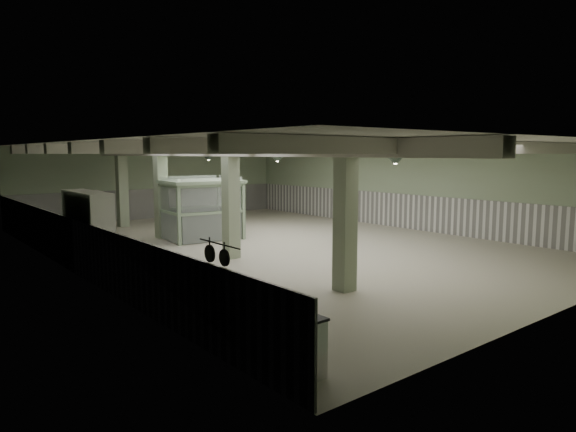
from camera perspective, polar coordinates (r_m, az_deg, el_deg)
floor at (r=18.55m, az=-1.44°, el=-3.20°), size 20.00×20.00×0.00m
ceiling at (r=18.26m, az=-1.47°, el=7.99°), size 14.00×20.00×0.02m
wall_back at (r=26.94m, az=-14.52°, el=3.60°), size 14.00×0.02×3.60m
wall_front at (r=12.06m, az=28.80°, el=-0.90°), size 14.00×0.02×3.60m
wall_left at (r=15.14m, az=-23.00°, el=0.84°), size 0.02×20.00×3.60m
wall_right at (r=23.23m, az=12.41°, el=3.16°), size 0.02×20.00×3.60m
wainscot_left at (r=15.28m, az=-22.72°, el=-3.07°), size 0.05×19.90×1.50m
wainscot_right at (r=23.30m, az=12.30°, el=0.59°), size 0.05×19.90×1.50m
wainscot_back at (r=26.99m, az=-14.43°, el=1.38°), size 13.90×0.05×1.50m
girder at (r=16.86m, az=-8.29°, el=7.26°), size 0.45×19.90×0.40m
beam_a at (r=13.12m, az=19.02°, el=7.24°), size 13.90×0.35×0.32m
beam_b at (r=14.61m, az=10.63°, el=7.43°), size 13.90×0.35×0.32m
beam_c at (r=16.34m, az=3.91°, el=7.47°), size 13.90×0.35×0.32m
beam_d at (r=18.26m, az=-1.47°, el=7.43°), size 13.90×0.35×0.32m
beam_e at (r=20.30m, az=-5.80°, el=7.34°), size 13.90×0.35×0.32m
beam_f at (r=22.44m, az=-9.31°, el=7.25°), size 13.90×0.35×0.32m
beam_g at (r=24.64m, az=-12.21°, el=7.15°), size 13.90×0.35×0.32m
column_a at (r=12.18m, az=6.38°, el=-0.01°), size 0.42×0.42×3.60m
column_b at (r=16.07m, az=-6.38°, el=1.67°), size 0.42×0.42×3.60m
column_c at (r=20.45m, az=-13.94°, el=2.63°), size 0.42×0.42×3.60m
column_d at (r=24.13m, az=-17.96°, el=3.12°), size 0.42×0.42×3.60m
hook_rail at (r=8.18m, az=-7.68°, el=-3.08°), size 0.02×1.20×0.02m
pendant_front at (r=14.99m, az=11.85°, el=5.97°), size 0.44×0.44×0.22m
pendant_mid at (r=18.96m, az=-1.18°, el=6.29°), size 0.44×0.44×0.22m
pendant_back at (r=23.12m, az=-8.83°, el=6.33°), size 0.44×0.44×0.22m
prep_counter at (r=9.21m, az=-7.40°, el=-10.84°), size 0.81×4.64×0.91m
pitcher_near at (r=8.58m, az=-4.08°, el=-8.19°), size 0.24×0.25×0.25m
pitcher_far at (r=8.49m, az=-3.76°, el=-8.30°), size 0.23×0.25×0.27m
veg_colander at (r=8.68m, az=-5.07°, el=-8.30°), size 0.41×0.41×0.17m
orange_bowl at (r=8.76m, az=-6.08°, el=-8.47°), size 0.24×0.24×0.08m
skillet_near at (r=8.19m, az=-7.08°, el=-4.63°), size 0.04×0.27×0.27m
skillet_far at (r=8.57m, az=-8.69°, el=-4.14°), size 0.04×0.29×0.29m
walkin_cooler at (r=15.06m, az=-21.22°, el=-1.61°), size 0.85×2.51×2.30m
guard_booth at (r=19.99m, az=-9.72°, el=2.03°), size 3.06×2.67×2.39m
filing_cabinet at (r=21.09m, az=-5.90°, el=-0.19°), size 0.60×0.71×1.32m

